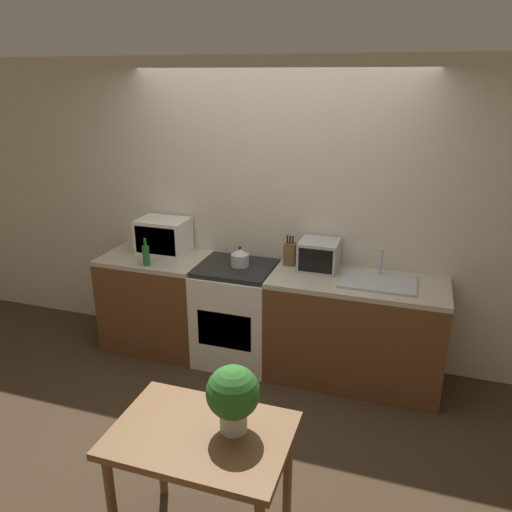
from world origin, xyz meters
TOP-DOWN VIEW (x-y plane):
  - ground_plane at (0.00, 0.00)m, footprint 16.00×16.00m
  - wall_back at (0.00, 1.02)m, footprint 10.00×0.06m
  - counter_left_run at (-1.04, 0.68)m, footprint 0.93×0.62m
  - counter_right_run at (0.79, 0.68)m, footprint 1.41×0.62m
  - stove_range at (-0.24, 0.68)m, footprint 0.66×0.62m
  - kettle at (-0.21, 0.70)m, footprint 0.15×0.15m
  - microwave at (-1.00, 0.81)m, footprint 0.45×0.32m
  - bottle at (-0.98, 0.46)m, footprint 0.06×0.06m
  - knife_block at (0.18, 0.85)m, footprint 0.10×0.08m
  - toaster_oven at (0.44, 0.82)m, footprint 0.32×0.29m
  - sink_basin at (0.95, 0.69)m, footprint 0.59×0.40m
  - dining_table at (0.26, -1.20)m, footprint 0.91×0.63m
  - potted_plant at (0.41, -1.13)m, footprint 0.27×0.27m

SIDE VIEW (x-z plane):
  - ground_plane at x=0.00m, z-range 0.00..0.00m
  - stove_range at x=-0.24m, z-range 0.00..0.90m
  - counter_left_run at x=-1.04m, z-range 0.00..0.90m
  - counter_right_run at x=0.79m, z-range 0.00..0.90m
  - dining_table at x=0.26m, z-range 0.27..1.03m
  - sink_basin at x=0.95m, z-range 0.79..1.03m
  - potted_plant at x=0.41m, z-range 0.79..1.15m
  - kettle at x=-0.21m, z-range 0.89..1.07m
  - bottle at x=-0.98m, z-range 0.87..1.11m
  - knife_block at x=0.18m, z-range 0.87..1.13m
  - toaster_oven at x=0.44m, z-range 0.90..1.15m
  - microwave at x=-1.00m, z-range 0.90..1.21m
  - wall_back at x=0.00m, z-range 0.00..2.60m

